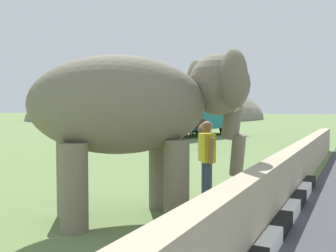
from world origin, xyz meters
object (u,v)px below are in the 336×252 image
object	(u,v)px
cow_near	(204,131)
bus_teal	(187,105)
elephant	(142,108)
cow_mid	(198,124)
person_handler	(207,157)

from	to	relation	value
cow_near	bus_teal	bearing A→B (deg)	29.85
elephant	bus_teal	size ratio (longest dim) A/B	0.41
elephant	cow_near	world-z (taller)	elephant
elephant	bus_teal	world-z (taller)	bus_teal
bus_teal	cow_mid	size ratio (longest dim) A/B	5.03
cow_mid	bus_teal	bearing A→B (deg)	53.85
bus_teal	cow_mid	bearing A→B (deg)	-126.15
person_handler	elephant	bearing A→B (deg)	156.94
elephant	cow_mid	bearing A→B (deg)	18.98
elephant	cow_near	bearing A→B (deg)	15.44
cow_mid	cow_near	bearing A→B (deg)	-155.16
elephant	bus_teal	xyz separation A→B (m)	(17.23, 6.78, 0.15)
cow_near	cow_mid	distance (m)	6.56
bus_teal	cow_mid	distance (m)	1.86
person_handler	bus_teal	xyz separation A→B (m)	(15.71, 7.42, 1.16)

